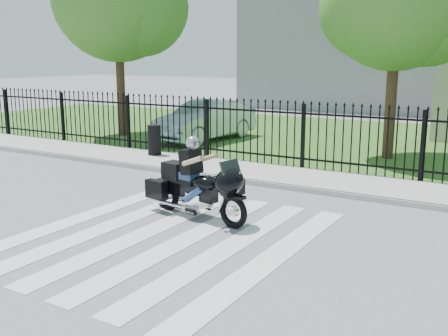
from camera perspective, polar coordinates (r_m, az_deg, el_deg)
The scene contains 10 objects.
ground at distance 9.06m, azimuth -6.35°, elevation -7.39°, with size 120.00×120.00×0.00m, color slate.
crosswalk at distance 9.06m, azimuth -6.35°, elevation -7.35°, with size 5.00×5.50×0.01m, color silver, non-canonical shape.
sidewalk at distance 13.21m, azimuth 6.82°, elevation -0.92°, with size 40.00×2.00×0.12m, color #ADAAA3.
curb at distance 12.33m, azimuth 4.92°, elevation -1.82°, with size 40.00×0.12×0.12m, color #ADAAA3.
grass_strip at distance 19.72m, azimuth 15.18°, elevation 2.87°, with size 40.00×12.00×0.02m, color #2E6121.
iron_fence at distance 13.96m, azimuth 8.59°, elevation 3.24°, with size 26.00×0.04×1.80m.
building_tall at distance 33.93m, azimuth 17.46°, elevation 16.56°, with size 15.00×10.00×12.00m, color gray.
motorcycle_rider at distance 9.89m, azimuth -3.17°, elevation -1.73°, with size 2.38×1.09×1.59m.
parked_car at distance 19.06m, azimuth -2.05°, elevation 5.20°, with size 1.52×4.37×1.44m, color #9BAFC3.
litter_bin at distance 15.78m, azimuth -7.59°, elevation 3.04°, with size 0.40×0.40×0.89m, color black.
Camera 1 is at (5.20, -6.78, 3.00)m, focal length 42.00 mm.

